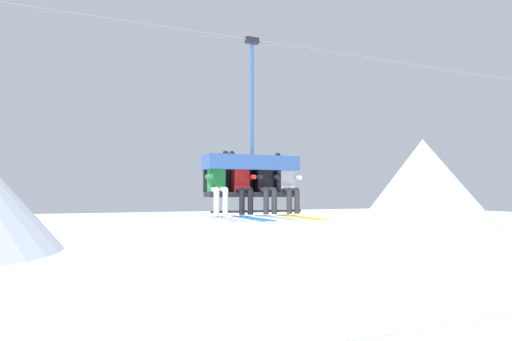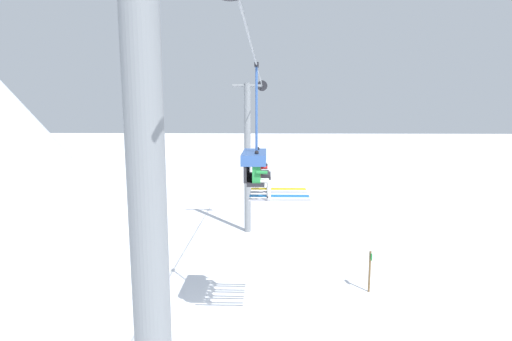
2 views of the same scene
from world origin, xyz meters
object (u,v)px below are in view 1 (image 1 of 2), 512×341
chairlift_chair (251,169)px  skier_white (288,183)px  skier_black (266,184)px  skier_red (242,183)px  skier_green (218,183)px

chairlift_chair → skier_white: 0.85m
skier_black → skier_white: size_ratio=1.00×
skier_black → chairlift_chair: bearing=139.1°
chairlift_chair → skier_black: 0.47m
skier_red → skier_black: 0.51m
chairlift_chair → skier_white: chairlift_chair is taller
chairlift_chair → skier_white: (0.76, -0.21, -0.31)m
chairlift_chair → skier_green: size_ratio=2.14×
skier_red → skier_black: size_ratio=1.00×
skier_green → skier_white: same height
skier_white → chairlift_chair: bearing=164.3°
skier_white → skier_red: bearing=180.0°
skier_green → skier_white: size_ratio=1.00×
skier_red → skier_black: skier_red is taller
skier_green → skier_white: 1.52m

